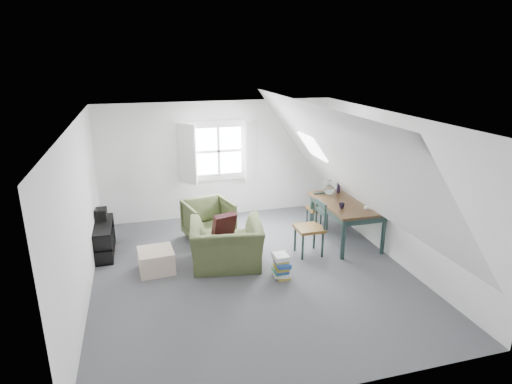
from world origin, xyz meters
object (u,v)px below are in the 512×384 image
object	(u,v)px
armchair_near	(227,265)
ottoman	(156,261)
magazine_stack	(282,266)
media_shelf	(103,241)
dining_table	(346,207)
dining_chair_near	(311,227)
dining_chair_far	(318,209)
armchair_far	(209,239)

from	to	relation	value
armchair_near	ottoman	size ratio (longest dim) A/B	2.13
armchair_near	magazine_stack	size ratio (longest dim) A/B	3.03
magazine_stack	armchair_near	bearing A→B (deg)	140.97
ottoman	media_shelf	bearing A→B (deg)	134.11
armchair_near	dining_table	world-z (taller)	dining_table
ottoman	dining_chair_near	bearing A→B (deg)	-1.87
dining_chair_far	dining_chair_near	bearing A→B (deg)	72.17
armchair_near	dining_chair_near	xyz separation A→B (m)	(1.54, 0.05, 0.51)
dining_chair_far	dining_chair_near	xyz separation A→B (m)	(-0.59, -1.05, 0.08)
ottoman	armchair_far	bearing A→B (deg)	44.52
ottoman	media_shelf	distance (m)	1.26
armchair_far	ottoman	size ratio (longest dim) A/B	1.54
armchair_near	armchair_far	size ratio (longest dim) A/B	1.38
dining_chair_far	dining_chair_near	size ratio (longest dim) A/B	0.84
armchair_near	ottoman	xyz separation A→B (m)	(-1.15, 0.13, 0.18)
ottoman	dining_chair_far	size ratio (longest dim) A/B	0.67
dining_chair_far	media_shelf	size ratio (longest dim) A/B	0.76
ottoman	magazine_stack	distance (m)	2.06
dining_chair_near	dining_table	bearing A→B (deg)	121.71
media_shelf	ottoman	bearing A→B (deg)	-43.76
dining_chair_far	ottoman	bearing A→B (deg)	27.91
armchair_far	dining_table	xyz separation A→B (m)	(2.49, -0.76, 0.68)
armchair_near	media_shelf	xyz separation A→B (m)	(-2.03, 1.04, 0.25)
armchair_near	armchair_far	distance (m)	1.17
ottoman	dining_table	world-z (taller)	dining_table
magazine_stack	dining_table	bearing A→B (deg)	32.25
media_shelf	magazine_stack	distance (m)	3.25
armchair_near	media_shelf	world-z (taller)	media_shelf
dining_chair_far	magazine_stack	distance (m)	2.21
armchair_far	dining_table	distance (m)	2.69
armchair_near	dining_chair_far	xyz separation A→B (m)	(2.13, 1.10, 0.43)
ottoman	media_shelf	size ratio (longest dim) A/B	0.51
dining_chair_near	ottoman	bearing A→B (deg)	-82.94
ottoman	magazine_stack	bearing A→B (deg)	-21.47
dining_table	magazine_stack	distance (m)	1.97
media_shelf	armchair_near	bearing A→B (deg)	-25.00
ottoman	dining_chair_near	world-z (taller)	dining_chair_near
armchair_far	magazine_stack	xyz separation A→B (m)	(0.87, -1.78, 0.20)
armchair_far	dining_chair_far	distance (m)	2.28
armchair_near	dining_chair_near	bearing A→B (deg)	-169.66
magazine_stack	armchair_far	bearing A→B (deg)	116.02
dining_chair_far	magazine_stack	world-z (taller)	dining_chair_far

